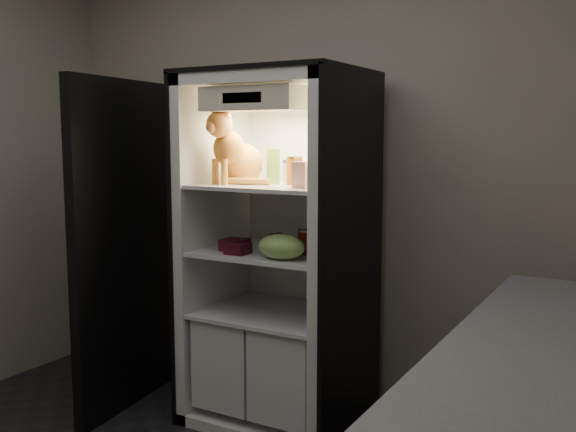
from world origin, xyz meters
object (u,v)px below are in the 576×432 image
refrigerator (281,275)px  salsa_jar (294,170)px  tabby_cat (236,154)px  berry_box_left (235,245)px  pepper_jar (325,166)px  grape_bag (281,247)px  soda_can_a (304,239)px  cream_carton (302,175)px  condiment_jar (276,239)px  soda_can_b (319,244)px  berry_box_right (238,249)px  parmesan_shaker (273,166)px  mayo_tub (291,171)px  soda_can_c (305,243)px

refrigerator → salsa_jar: bearing=-23.9°
tabby_cat → berry_box_left: (0.03, -0.06, -0.47)m
pepper_jar → grape_bag: bearing=-104.9°
tabby_cat → soda_can_a: size_ratio=3.34×
pepper_jar → cream_carton: pepper_jar is taller
condiment_jar → grape_bag: bearing=-53.9°
salsa_jar → soda_can_b: size_ratio=1.28×
condiment_jar → berry_box_right: (-0.08, -0.24, -0.02)m
parmesan_shaker → grape_bag: bearing=-51.2°
soda_can_a → mayo_tub: bearing=153.1°
berry_box_left → parmesan_shaker: bearing=43.6°
soda_can_b → grape_bag: (-0.11, -0.18, 0.00)m
condiment_jar → berry_box_left: bearing=-131.7°
salsa_jar → berry_box_right: 0.50m
tabby_cat → berry_box_right: size_ratio=3.82×
tabby_cat → parmesan_shaker: size_ratio=2.22×
tabby_cat → soda_can_c: bearing=13.6°
soda_can_b → grape_bag: 0.22m
salsa_jar → berry_box_right: size_ratio=1.36×
parmesan_shaker → cream_carton: size_ratio=1.46×
parmesan_shaker → soda_can_b: 0.49m
salsa_jar → condiment_jar: salsa_jar is taller
refrigerator → berry_box_left: refrigerator is taller
refrigerator → soda_can_a: refrigerator is taller
cream_carton → condiment_jar: (-0.27, 0.20, -0.36)m
berry_box_right → soda_can_a: bearing=45.9°
mayo_tub → grape_bag: bearing=-68.1°
parmesan_shaker → soda_can_a: parmesan_shaker is taller
pepper_jar → soda_can_a: size_ratio=1.58×
tabby_cat → grape_bag: (0.36, -0.14, -0.44)m
cream_carton → condiment_jar: size_ratio=1.30×
salsa_jar → cream_carton: bearing=-50.6°
refrigerator → tabby_cat: (-0.20, -0.12, 0.65)m
refrigerator → condiment_jar: 0.20m
mayo_tub → berry_box_right: mayo_tub is taller
soda_can_c → berry_box_right: (-0.31, -0.16, -0.03)m
pepper_jar → soda_can_b: size_ratio=1.70×
mayo_tub → tabby_cat: bearing=-141.8°
salsa_jar → berry_box_right: (-0.22, -0.20, -0.40)m
salsa_jar → parmesan_shaker: bearing=173.9°
tabby_cat → pepper_jar: size_ratio=2.11×
cream_carton → condiment_jar: 0.50m
refrigerator → soda_can_b: size_ratio=16.40×
tabby_cat → cream_carton: (0.45, -0.09, -0.09)m
tabby_cat → parmesan_shaker: (0.18, 0.09, -0.06)m
soda_can_a → berry_box_left: size_ratio=1.00×
soda_can_a → grape_bag: size_ratio=0.50×
pepper_jar → soda_can_b: bearing=-76.5°
cream_carton → soda_can_a: size_ratio=1.03×
salsa_jar → soda_can_c: salsa_jar is taller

